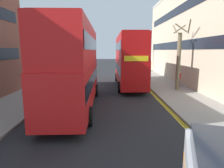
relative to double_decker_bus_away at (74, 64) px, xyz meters
name	(u,v)px	position (x,y,z in m)	size (l,w,h in m)	color
sidewalk_right	(176,93)	(8.53, 4.26, -2.96)	(4.00, 80.00, 0.14)	gray
sidewalk_left	(35,93)	(-4.47, 4.26, -2.96)	(4.00, 80.00, 0.14)	gray
kerb_line_outer	(159,99)	(6.43, 2.26, -3.03)	(0.10, 56.00, 0.01)	yellow
kerb_line_inner	(157,99)	(6.27, 2.26, -3.03)	(0.10, 56.00, 0.01)	yellow
double_decker_bus_away	(74,64)	(0.00, 0.00, 0.00)	(2.97, 10.86, 5.64)	red
double_decker_bus_oncoming	(129,59)	(4.51, 8.26, 0.00)	(2.88, 10.83, 5.64)	#B20F0F
pedestrian_far	(179,79)	(9.76, 7.21, -2.04)	(0.34, 0.22, 1.62)	#2D2D38
street_tree_near	(179,59)	(9.03, 5.56, 0.13)	(1.73, 1.70, 6.57)	#6B6047
street_tree_mid	(145,56)	(8.94, 22.88, -0.06)	(1.37, 1.29, 5.91)	#6B6047
townhouse_terrace_right	(217,34)	(15.53, 11.24, 2.96)	(10.08, 28.00, 11.98)	beige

